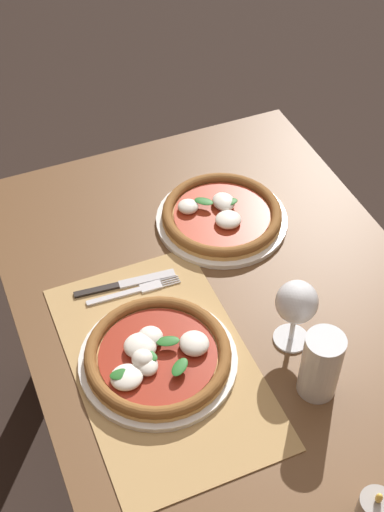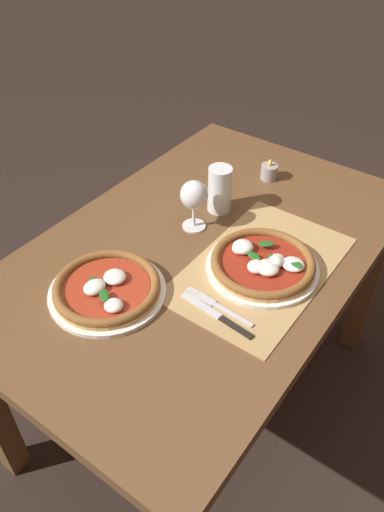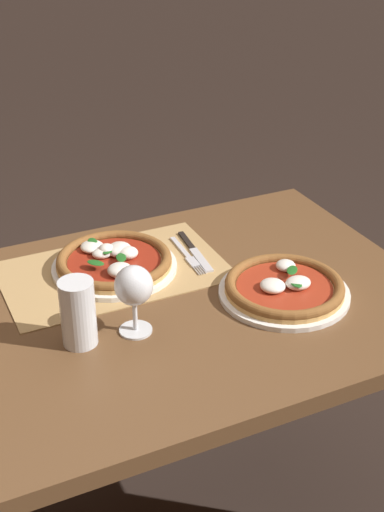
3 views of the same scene
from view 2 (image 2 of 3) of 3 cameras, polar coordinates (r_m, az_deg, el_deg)
ground_plane at (r=1.97m, az=1.00°, el=-15.59°), size 24.00×24.00×0.00m
dining_table at (r=1.48m, az=1.28°, el=-2.10°), size 1.29×0.83×0.74m
paper_placemat at (r=1.35m, az=7.87°, el=-1.31°), size 0.53×0.33×0.00m
pizza_near at (r=1.33m, az=8.11°, el=-0.84°), size 0.30×0.30×0.05m
pizza_far at (r=1.27m, az=-9.70°, el=-3.68°), size 0.30×0.30×0.05m
wine_glass at (r=1.42m, az=0.23°, el=6.77°), size 0.08×0.08×0.16m
pint_glass at (r=1.51m, az=3.17°, el=7.52°), size 0.07×0.07×0.15m
fork at (r=1.23m, az=3.00°, el=-5.78°), size 0.03×0.20×0.00m
knife at (r=1.22m, az=2.76°, el=-6.73°), size 0.04×0.22×0.01m
votive_candle at (r=1.71m, az=8.79°, el=9.44°), size 0.06×0.06×0.07m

